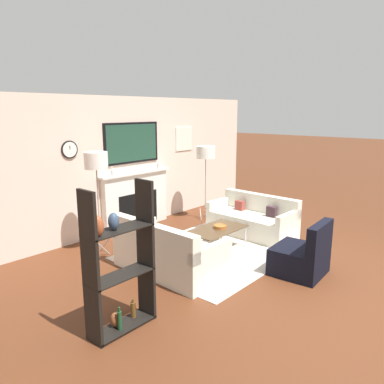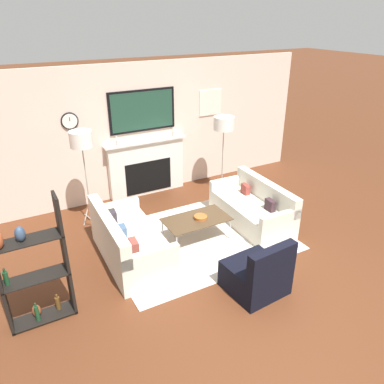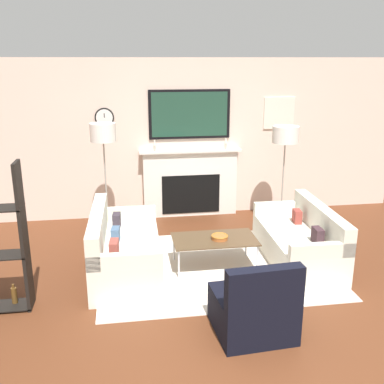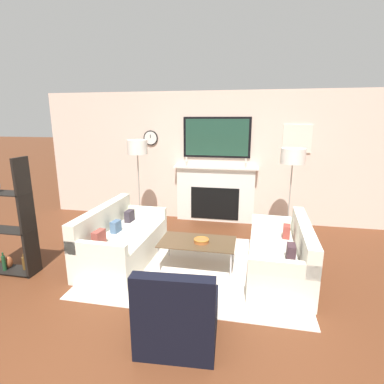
{
  "view_description": "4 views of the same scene",
  "coord_description": "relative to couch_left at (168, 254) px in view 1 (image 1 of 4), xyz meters",
  "views": [
    {
      "loc": [
        -4.97,
        -1.67,
        2.43
      ],
      "look_at": [
        -0.23,
        2.47,
        1.05
      ],
      "focal_mm": 35.0,
      "sensor_mm": 36.0,
      "label": 1
    },
    {
      "loc": [
        -2.7,
        -2.64,
        3.53
      ],
      "look_at": [
        -0.01,
        2.24,
        0.85
      ],
      "focal_mm": 35.0,
      "sensor_mm": 36.0,
      "label": 2
    },
    {
      "loc": [
        -1.13,
        -3.27,
        2.68
      ],
      "look_at": [
        -0.23,
        2.53,
        0.93
      ],
      "focal_mm": 42.0,
      "sensor_mm": 36.0,
      "label": 3
    },
    {
      "loc": [
        0.71,
        -1.91,
        2.15
      ],
      "look_at": [
        -0.21,
        2.78,
        0.98
      ],
      "focal_mm": 28.0,
      "sensor_mm": 36.0,
      "label": 4
    }
  ],
  "objects": [
    {
      "name": "ground_plane",
      "position": [
        1.2,
        -2.12,
        -0.3
      ],
      "size": [
        60.0,
        60.0,
        0.0
      ],
      "primitive_type": "plane",
      "color": "#552B17"
    },
    {
      "name": "fireplace_wall",
      "position": [
        1.2,
        2.22,
        0.93
      ],
      "size": [
        7.58,
        0.28,
        2.7
      ],
      "color": "beige",
      "rests_on": "ground_plane"
    },
    {
      "name": "area_rug",
      "position": [
        1.2,
        -0.0,
        -0.29
      ],
      "size": [
        3.01,
        2.34,
        0.01
      ],
      "color": "beige",
      "rests_on": "ground_plane"
    },
    {
      "name": "couch_left",
      "position": [
        0.0,
        0.0,
        0.0
      ],
      "size": [
        0.88,
        1.74,
        0.84
      ],
      "color": "silver",
      "rests_on": "ground_plane"
    },
    {
      "name": "couch_right",
      "position": [
        2.4,
        -0.0,
        -0.02
      ],
      "size": [
        0.84,
        1.73,
        0.77
      ],
      "color": "silver",
      "rests_on": "ground_plane"
    },
    {
      "name": "armchair",
      "position": [
        1.29,
        -1.57,
        -0.02
      ],
      "size": [
        0.79,
        0.77,
        0.84
      ],
      "color": "black",
      "rests_on": "ground_plane"
    },
    {
      "name": "coffee_table",
      "position": [
        1.2,
        -0.01,
        0.08
      ],
      "size": [
        1.1,
        0.62,
        0.41
      ],
      "color": "#4C3823",
      "rests_on": "ground_plane"
    },
    {
      "name": "decorative_bowl",
      "position": [
        1.26,
        -0.04,
        0.14
      ],
      "size": [
        0.22,
        0.22,
        0.06
      ],
      "color": "#B15D2A",
      "rests_on": "coffee_table"
    },
    {
      "name": "floor_lamp_left",
      "position": [
        -0.22,
        1.4,
        1.3
      ],
      "size": [
        0.39,
        0.39,
        1.77
      ],
      "color": "#9E998E",
      "rests_on": "ground_plane"
    },
    {
      "name": "floor_lamp_right",
      "position": [
        2.63,
        1.4,
        1.2
      ],
      "size": [
        0.42,
        0.42,
        1.66
      ],
      "color": "#9E998E",
      "rests_on": "ground_plane"
    },
    {
      "name": "shelf_unit",
      "position": [
        -1.43,
        -0.68,
        0.5
      ],
      "size": [
        0.79,
        0.28,
        1.67
      ],
      "color": "black",
      "rests_on": "ground_plane"
    }
  ]
}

